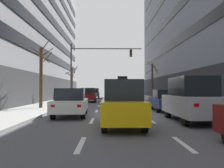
{
  "coord_description": "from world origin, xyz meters",
  "views": [
    {
      "loc": [
        -0.74,
        -14.79,
        1.65
      ],
      "look_at": [
        -0.07,
        17.63,
        2.31
      ],
      "focal_mm": 36.71,
      "sensor_mm": 36.0,
      "label": 1
    }
  ],
  "objects": [
    {
      "name": "lane_stripe_l1_s3",
      "position": [
        -1.52,
        -3.0,
        0.0
      ],
      "size": [
        0.16,
        2.0,
        0.01
      ],
      "primitive_type": "cube",
      "color": "silver",
      "rests_on": "ground"
    },
    {
      "name": "lane_stripe_l2_s7",
      "position": [
        1.52,
        17.0,
        0.0
      ],
      "size": [
        0.16,
        2.0,
        0.01
      ],
      "primitive_type": "cube",
      "color": "silver",
      "rests_on": "ground"
    },
    {
      "name": "sidewalk_left",
      "position": [
        -6.4,
        0.0,
        0.07
      ],
      "size": [
        3.66,
        80.0,
        0.14
      ],
      "primitive_type": "cube",
      "color": "gray",
      "rests_on": "ground"
    },
    {
      "name": "lane_stripe_l2_s8",
      "position": [
        1.52,
        22.0,
        0.0
      ],
      "size": [
        0.16,
        2.0,
        0.01
      ],
      "primitive_type": "cube",
      "color": "silver",
      "rests_on": "ground"
    },
    {
      "name": "lane_stripe_l2_s10",
      "position": [
        1.52,
        32.0,
        0.0
      ],
      "size": [
        0.16,
        2.0,
        0.01
      ],
      "primitive_type": "cube",
      "color": "silver",
      "rests_on": "ground"
    },
    {
      "name": "street_tree_3",
      "position": [
        6.04,
        19.46,
        2.91
      ],
      "size": [
        1.73,
        1.74,
        5.68
      ],
      "color": "#4C3823",
      "rests_on": "sidewalk_right"
    },
    {
      "name": "lane_stripe_l1_s7",
      "position": [
        -1.52,
        17.0,
        0.0
      ],
      "size": [
        0.16,
        2.0,
        0.01
      ],
      "primitive_type": "cube",
      "color": "silver",
      "rests_on": "ground"
    },
    {
      "name": "lane_stripe_l2_s6",
      "position": [
        1.52,
        12.0,
        0.0
      ],
      "size": [
        0.16,
        2.0,
        0.01
      ],
      "primitive_type": "cube",
      "color": "silver",
      "rests_on": "ground"
    },
    {
      "name": "lane_stripe_l1_s8",
      "position": [
        -1.52,
        22.0,
        0.0
      ],
      "size": [
        0.16,
        2.0,
        0.01
      ],
      "primitive_type": "cube",
      "color": "silver",
      "rests_on": "ground"
    },
    {
      "name": "lane_stripe_l1_s4",
      "position": [
        -1.52,
        2.0,
        0.0
      ],
      "size": [
        0.16,
        2.0,
        0.01
      ],
      "primitive_type": "cube",
      "color": "silver",
      "rests_on": "ground"
    },
    {
      "name": "taxi_driving_2",
      "position": [
        0.14,
        28.91,
        1.02
      ],
      "size": [
        1.97,
        4.32,
        2.23
      ],
      "color": "black",
      "rests_on": "ground"
    },
    {
      "name": "lane_stripe_l1_s6",
      "position": [
        -1.52,
        12.0,
        0.0
      ],
      "size": [
        0.16,
        2.0,
        0.01
      ],
      "primitive_type": "cube",
      "color": "silver",
      "rests_on": "ground"
    },
    {
      "name": "car_driving_3",
      "position": [
        -2.93,
        -1.02,
        0.82
      ],
      "size": [
        2.08,
        4.55,
        1.67
      ],
      "color": "black",
      "rests_on": "ground"
    },
    {
      "name": "traffic_signal_0",
      "position": [
        -2.56,
        11.96,
        4.74
      ],
      "size": [
        8.33,
        0.35,
        6.78
      ],
      "color": "#4C4C51",
      "rests_on": "sidewalk_left"
    },
    {
      "name": "sidewalk_right",
      "position": [
        6.4,
        0.0,
        0.07
      ],
      "size": [
        3.66,
        80.0,
        0.14
      ],
      "primitive_type": "cube",
      "color": "gray",
      "rests_on": "ground"
    },
    {
      "name": "lane_stripe_l2_s2",
      "position": [
        1.52,
        -8.0,
        0.0
      ],
      "size": [
        0.16,
        2.0,
        0.01
      ],
      "primitive_type": "cube",
      "color": "silver",
      "rests_on": "ground"
    },
    {
      "name": "lane_stripe_l2_s5",
      "position": [
        1.52,
        7.0,
        0.0
      ],
      "size": [
        0.16,
        2.0,
        0.01
      ],
      "primitive_type": "cube",
      "color": "silver",
      "rests_on": "ground"
    },
    {
      "name": "lane_stripe_l2_s3",
      "position": [
        1.52,
        -3.0,
        0.0
      ],
      "size": [
        0.16,
        2.0,
        0.01
      ],
      "primitive_type": "cube",
      "color": "silver",
      "rests_on": "ground"
    },
    {
      "name": "ground_plane",
      "position": [
        0.0,
        0.0,
        0.0
      ],
      "size": [
        120.0,
        120.0,
        0.0
      ],
      "primitive_type": "plane",
      "color": "#515156"
    },
    {
      "name": "lane_stripe_l1_s5",
      "position": [
        -1.52,
        7.0,
        0.0
      ],
      "size": [
        0.16,
        2.0,
        0.01
      ],
      "primitive_type": "cube",
      "color": "silver",
      "rests_on": "ground"
    },
    {
      "name": "car_parked_2",
      "position": [
        3.52,
        2.02,
        0.78
      ],
      "size": [
        1.8,
        4.22,
        1.58
      ],
      "color": "black",
      "rests_on": "ground"
    },
    {
      "name": "lane_stripe_l1_s2",
      "position": [
        -1.52,
        -8.0,
        0.0
      ],
      "size": [
        0.16,
        2.0,
        0.01
      ],
      "primitive_type": "cube",
      "color": "silver",
      "rests_on": "ground"
    },
    {
      "name": "lane_stripe_l2_s4",
      "position": [
        1.52,
        2.0,
        0.0
      ],
      "size": [
        0.16,
        2.0,
        0.01
      ],
      "primitive_type": "cube",
      "color": "silver",
      "rests_on": "ground"
    },
    {
      "name": "lane_stripe_l1_s9",
      "position": [
        -1.52,
        27.0,
        0.0
      ],
      "size": [
        0.16,
        2.0,
        0.01
      ],
      "primitive_type": "cube",
      "color": "silver",
      "rests_on": "ground"
    },
    {
      "name": "lane_stripe_l1_s10",
      "position": [
        -1.52,
        32.0,
        0.0
      ],
      "size": [
        0.16,
        2.0,
        0.01
      ],
      "primitive_type": "cube",
      "color": "silver",
      "rests_on": "ground"
    },
    {
      "name": "car_parked_1",
      "position": [
        3.52,
        -3.34,
        1.11
      ],
      "size": [
        1.95,
        4.63,
        2.24
      ],
      "color": "black",
      "rests_on": "ground"
    },
    {
      "name": "street_tree_0",
      "position": [
        -6.03,
        19.27,
        2.54
      ],
      "size": [
        2.05,
        2.07,
        4.94
      ],
      "color": "#4C3823",
      "rests_on": "sidewalk_left"
    },
    {
      "name": "car_driving_0",
      "position": [
        -3.06,
        24.49,
        0.85
      ],
      "size": [
        2.1,
        4.66,
        1.72
      ],
      "color": "black",
      "rests_on": "ground"
    },
    {
      "name": "lane_stripe_l2_s9",
      "position": [
        1.52,
        27.0,
        0.0
      ],
      "size": [
        0.16,
        2.0,
        0.01
      ],
      "primitive_type": "cube",
      "color": "silver",
      "rests_on": "ground"
    },
    {
      "name": "taxi_driving_1",
      "position": [
        -0.08,
        -4.91,
        1.01
      ],
      "size": [
        1.78,
        4.18,
        2.19
      ],
      "color": "black",
      "rests_on": "ground"
    },
    {
      "name": "street_tree_2",
      "position": [
        -6.02,
        3.55,
        2.74
      ],
      "size": [
        1.65,
        1.69,
        5.59
      ],
      "color": "#4C3823",
      "rests_on": "sidewalk_left"
    },
    {
      "name": "car_driving_4",
      "position": [
        -3.08,
        13.54,
        0.86
      ],
      "size": [
        2.12,
        4.71,
        1.74
      ],
      "color": "black",
      "rests_on": "ground"
    }
  ]
}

